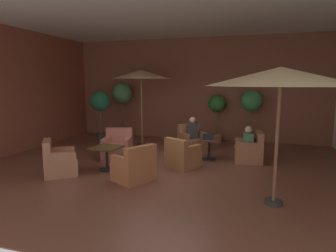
{
  "coord_description": "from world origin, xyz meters",
  "views": [
    {
      "loc": [
        2.26,
        -7.1,
        2.25
      ],
      "look_at": [
        0.0,
        0.42,
        1.06
      ],
      "focal_mm": 30.86,
      "sensor_mm": 36.0,
      "label": 1
    }
  ],
  "objects": [
    {
      "name": "potted_tree_mid_right",
      "position": [
        -3.26,
        2.47,
        1.45
      ],
      "size": [
        0.76,
        0.76,
        1.95
      ],
      "color": "#342F2D",
      "rests_on": "ground_plane"
    },
    {
      "name": "patio_umbrella_tall_red",
      "position": [
        2.68,
        -1.64,
        2.34
      ],
      "size": [
        2.64,
        2.64,
        2.52
      ],
      "color": "#2D2D2D",
      "rests_on": "ground_plane"
    },
    {
      "name": "patron_by_window",
      "position": [
        2.13,
        1.28,
        0.67
      ],
      "size": [
        0.29,
        0.4,
        0.62
      ],
      "color": "#43764E",
      "rests_on": "ground_plane"
    },
    {
      "name": "armchair_front_left_south",
      "position": [
        0.48,
        0.15,
        0.3
      ],
      "size": [
        0.97,
        0.98,
        0.81
      ],
      "color": "#98623A",
      "rests_on": "ground_plane"
    },
    {
      "name": "cafe_table_front_right",
      "position": [
        -1.34,
        -0.62,
        0.45
      ],
      "size": [
        0.76,
        0.76,
        0.61
      ],
      "color": "black",
      "rests_on": "ground_plane"
    },
    {
      "name": "potted_tree_left_corner",
      "position": [
        -2.86,
        3.53,
        1.68
      ],
      "size": [
        0.83,
        0.83,
        2.24
      ],
      "color": "#A16D43",
      "rests_on": "ground_plane"
    },
    {
      "name": "cafe_table_front_left",
      "position": [
        1.04,
        1.14,
        0.43
      ],
      "size": [
        0.66,
        0.66,
        0.61
      ],
      "color": "black",
      "rests_on": "ground_plane"
    },
    {
      "name": "iced_drink_cup",
      "position": [
        0.91,
        1.22,
        0.67
      ],
      "size": [
        0.08,
        0.08,
        0.11
      ],
      "primitive_type": "cylinder",
      "color": "white",
      "rests_on": "cafe_table_front_left"
    },
    {
      "name": "ground_plane",
      "position": [
        0.0,
        0.0,
        -0.01
      ],
      "size": [
        10.09,
        8.46,
        0.02
      ],
      "primitive_type": "cube",
      "color": "brown"
    },
    {
      "name": "armchair_front_left_north",
      "position": [
        2.18,
        1.29,
        0.31
      ],
      "size": [
        0.85,
        0.88,
        0.87
      ],
      "color": "#9F6141",
      "rests_on": "ground_plane"
    },
    {
      "name": "wall_back_brick",
      "position": [
        0.0,
        4.19,
        1.98
      ],
      "size": [
        10.09,
        0.08,
        3.95
      ],
      "primitive_type": "cube",
      "color": "brown",
      "rests_on": "ground_plane"
    },
    {
      "name": "armchair_front_right_south",
      "position": [
        -0.32,
        -1.18,
        0.31
      ],
      "size": [
        1.02,
        1.06,
        0.85
      ],
      "color": "#A25E38",
      "rests_on": "ground_plane"
    },
    {
      "name": "open_laptop",
      "position": [
        1.02,
        0.98,
        0.66
      ],
      "size": [
        0.36,
        0.3,
        0.2
      ],
      "color": "#9EA0A5",
      "rests_on": "cafe_table_front_left"
    },
    {
      "name": "armchair_front_right_east",
      "position": [
        -2.27,
        -1.31,
        0.32
      ],
      "size": [
        1.04,
        1.04,
        0.88
      ],
      "color": "#A16446",
      "rests_on": "ground_plane"
    },
    {
      "name": "ceiling_slab",
      "position": [
        0.0,
        0.0,
        3.98
      ],
      "size": [
        10.09,
        8.46,
        0.06
      ],
      "primitive_type": "cube",
      "color": "silver",
      "rests_on": "wall_back_brick"
    },
    {
      "name": "patron_blue_shirt",
      "position": [
        0.35,
        2.01,
        0.76
      ],
      "size": [
        0.39,
        0.38,
        0.71
      ],
      "color": "#3A3734",
      "rests_on": "ground_plane"
    },
    {
      "name": "armchair_front_right_north",
      "position": [
        -1.6,
        0.51,
        0.32
      ],
      "size": [
        0.95,
        0.95,
        0.88
      ],
      "color": "#A35B4B",
      "rests_on": "ground_plane"
    },
    {
      "name": "patio_umbrella_center_beige",
      "position": [
        -1.54,
        2.32,
        2.5
      ],
      "size": [
        2.06,
        2.06,
        2.68
      ],
      "color": "#2D2D2D",
      "rests_on": "ground_plane"
    },
    {
      "name": "potted_tree_right_corner",
      "position": [
        2.15,
        3.66,
        1.47
      ],
      "size": [
        0.76,
        0.76,
        1.99
      ],
      "color": "#3F3729",
      "rests_on": "ground_plane"
    },
    {
      "name": "armchair_front_left_east",
      "position": [
        0.33,
        2.04,
        0.32
      ],
      "size": [
        1.06,
        1.06,
        0.87
      ],
      "color": "#935B39",
      "rests_on": "ground_plane"
    },
    {
      "name": "potted_tree_mid_left",
      "position": [
        0.91,
        3.74,
        1.21
      ],
      "size": [
        0.64,
        0.64,
        1.8
      ],
      "color": "#AB6743",
      "rests_on": "ground_plane"
    },
    {
      "name": "wall_left_accent",
      "position": [
        -5.0,
        0.0,
        1.98
      ],
      "size": [
        0.08,
        8.46,
        3.95
      ],
      "primitive_type": "cube",
      "color": "brown",
      "rests_on": "ground_plane"
    }
  ]
}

